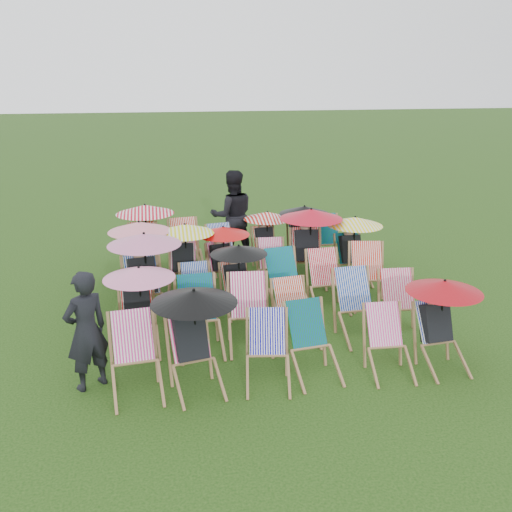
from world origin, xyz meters
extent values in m
plane|color=#13330B|center=(0.00, 0.00, 0.00)|extent=(100.00, 100.00, 0.00)
cube|color=#DC2C8B|center=(-2.08, -1.96, 0.68)|extent=(0.55, 0.43, 0.61)
cube|color=#F23077|center=(-1.36, -2.04, 0.64)|extent=(0.55, 0.45, 0.58)
cube|color=black|center=(-1.35, -2.09, 0.64)|extent=(0.48, 0.49, 0.61)
sphere|color=tan|center=(-1.37, -1.99, 0.96)|extent=(0.21, 0.21, 0.21)
cylinder|color=black|center=(-1.28, -2.11, 0.91)|extent=(0.03, 0.03, 0.71)
cone|color=black|center=(-1.28, -2.11, 1.23)|extent=(1.11, 1.11, 0.17)
cube|color=#0B0797|center=(-0.32, -2.04, 0.63)|extent=(0.52, 0.42, 0.57)
cube|color=#096629|center=(0.25, -1.93, 0.66)|extent=(0.54, 0.42, 0.59)
cube|color=#F93198|center=(1.33, -2.06, 0.61)|extent=(0.48, 0.36, 0.55)
cube|color=#071AA1|center=(2.06, -2.06, 0.60)|extent=(0.48, 0.37, 0.54)
cube|color=black|center=(2.06, -2.11, 0.60)|extent=(0.41, 0.42, 0.57)
sphere|color=tan|center=(2.05, -2.02, 0.90)|extent=(0.20, 0.20, 0.20)
cylinder|color=black|center=(2.12, -2.14, 0.85)|extent=(0.03, 0.03, 0.66)
cone|color=#A40911|center=(2.12, -2.14, 1.16)|extent=(1.04, 1.04, 0.16)
cube|color=#F00B08|center=(-2.06, -0.81, 0.61)|extent=(0.48, 0.37, 0.55)
cube|color=black|center=(-2.05, -0.86, 0.61)|extent=(0.41, 0.42, 0.57)
sphere|color=tan|center=(-2.06, -0.76, 0.91)|extent=(0.20, 0.20, 0.20)
cylinder|color=black|center=(-1.99, -0.89, 0.86)|extent=(0.03, 0.03, 0.67)
cone|color=pink|center=(-1.99, -0.89, 1.16)|extent=(1.05, 1.05, 0.16)
cube|color=#09642C|center=(-1.18, -0.87, 0.71)|extent=(0.55, 0.42, 0.64)
cube|color=#D82B72|center=(-0.39, -0.88, 0.71)|extent=(0.56, 0.43, 0.63)
cube|color=red|center=(0.27, -0.89, 0.63)|extent=(0.51, 0.40, 0.56)
cube|color=#072BA0|center=(1.28, -0.89, 0.69)|extent=(0.54, 0.41, 0.62)
cube|color=#DC2C5C|center=(2.01, -0.93, 0.65)|extent=(0.52, 0.40, 0.59)
cube|color=#0830A9|center=(-2.00, 0.33, 0.70)|extent=(0.59, 0.48, 0.63)
cube|color=black|center=(-1.99, 0.28, 0.70)|extent=(0.52, 0.53, 0.66)
sphere|color=tan|center=(-2.01, 0.38, 1.04)|extent=(0.23, 0.23, 0.23)
cylinder|color=black|center=(-1.92, 0.25, 0.99)|extent=(0.03, 0.03, 0.77)
cone|color=#CF6A99|center=(-1.92, 0.25, 1.34)|extent=(1.21, 1.21, 0.19)
cube|color=#082DAA|center=(-1.12, 0.22, 0.60)|extent=(0.47, 0.35, 0.54)
cube|color=red|center=(-0.43, 0.29, 0.56)|extent=(0.47, 0.37, 0.51)
cube|color=black|center=(-0.43, 0.25, 0.56)|extent=(0.40, 0.41, 0.53)
sphere|color=tan|center=(-0.44, 0.34, 0.84)|extent=(0.19, 0.19, 0.19)
cylinder|color=black|center=(-0.37, 0.22, 0.80)|extent=(0.03, 0.03, 0.62)
cone|color=black|center=(-0.37, 0.22, 1.08)|extent=(0.97, 0.97, 0.15)
cube|color=#0B7449|center=(0.39, 0.29, 0.70)|extent=(0.58, 0.47, 0.63)
cube|color=red|center=(1.14, 0.27, 0.67)|extent=(0.52, 0.39, 0.60)
cube|color=red|center=(1.97, 0.35, 0.71)|extent=(0.59, 0.48, 0.64)
cube|color=#E52D7F|center=(-2.10, 1.44, 0.66)|extent=(0.55, 0.44, 0.59)
cube|color=black|center=(-2.10, 1.39, 0.66)|extent=(0.47, 0.49, 0.62)
sphere|color=tan|center=(-2.11, 1.49, 0.98)|extent=(0.22, 0.22, 0.22)
cylinder|color=black|center=(-2.03, 1.36, 0.93)|extent=(0.03, 0.03, 0.72)
cone|color=pink|center=(-2.03, 1.36, 1.26)|extent=(1.13, 1.13, 0.18)
cube|color=#FF338B|center=(-1.25, 1.41, 0.62)|extent=(0.50, 0.39, 0.56)
cube|color=black|center=(-1.26, 1.36, 0.62)|extent=(0.43, 0.44, 0.59)
sphere|color=tan|center=(-1.25, 1.45, 0.93)|extent=(0.21, 0.21, 0.21)
cylinder|color=black|center=(-1.20, 1.31, 0.88)|extent=(0.03, 0.03, 0.68)
cone|color=#D9DA0B|center=(-1.20, 1.31, 1.19)|extent=(1.07, 1.07, 0.17)
cube|color=#EA2E72|center=(-0.56, 1.45, 0.57)|extent=(0.48, 0.39, 0.52)
cube|color=black|center=(-0.55, 1.40, 0.57)|extent=(0.42, 0.43, 0.54)
sphere|color=tan|center=(-0.57, 1.49, 0.86)|extent=(0.19, 0.19, 0.19)
cylinder|color=black|center=(-0.49, 1.38, 0.81)|extent=(0.03, 0.03, 0.63)
cone|color=red|center=(-0.49, 1.38, 1.10)|extent=(0.99, 0.99, 0.15)
cube|color=#E52D75|center=(0.42, 1.38, 0.61)|extent=(0.48, 0.36, 0.55)
cube|color=red|center=(1.15, 1.52, 0.70)|extent=(0.57, 0.44, 0.63)
cube|color=black|center=(1.15, 1.47, 0.70)|extent=(0.49, 0.50, 0.66)
sphere|color=tan|center=(1.16, 1.58, 1.05)|extent=(0.23, 0.23, 0.23)
cylinder|color=black|center=(1.21, 1.41, 0.99)|extent=(0.03, 0.03, 0.77)
cone|color=red|center=(1.21, 1.41, 1.34)|extent=(1.21, 1.21, 0.19)
cube|color=#0A6D2F|center=(2.00, 1.39, 0.62)|extent=(0.48, 0.37, 0.56)
cube|color=black|center=(2.00, 1.34, 0.62)|extent=(0.41, 0.42, 0.58)
sphere|color=tan|center=(2.00, 1.44, 0.92)|extent=(0.20, 0.20, 0.20)
cylinder|color=black|center=(2.06, 1.31, 0.88)|extent=(0.03, 0.03, 0.68)
cone|color=yellow|center=(2.06, 1.31, 1.19)|extent=(1.07, 1.07, 0.17)
cube|color=red|center=(-2.00, 2.66, 0.67)|extent=(0.53, 0.41, 0.61)
cube|color=black|center=(-2.00, 2.61, 0.67)|extent=(0.45, 0.46, 0.63)
sphere|color=tan|center=(-2.01, 2.72, 1.01)|extent=(0.22, 0.22, 0.22)
cylinder|color=black|center=(-1.93, 2.57, 0.95)|extent=(0.03, 0.03, 0.74)
cone|color=#BB091D|center=(-1.93, 2.57, 1.29)|extent=(1.17, 1.17, 0.18)
cube|color=red|center=(-1.17, 2.68, 0.71)|extent=(0.57, 0.45, 0.63)
cube|color=#072496|center=(-0.43, 2.51, 0.63)|extent=(0.52, 0.42, 0.57)
cube|color=red|center=(0.49, 2.50, 0.57)|extent=(0.45, 0.34, 0.51)
cube|color=black|center=(0.50, 2.46, 0.57)|extent=(0.38, 0.39, 0.54)
sphere|color=tan|center=(0.49, 2.55, 0.85)|extent=(0.19, 0.19, 0.19)
cylinder|color=black|center=(0.55, 2.42, 0.81)|extent=(0.03, 0.03, 0.63)
cone|color=#BB1609|center=(0.55, 2.42, 1.09)|extent=(0.99, 0.99, 0.15)
cube|color=#081BA5|center=(1.29, 2.53, 0.61)|extent=(0.47, 0.35, 0.55)
cube|color=black|center=(1.29, 2.48, 0.61)|extent=(0.39, 0.40, 0.58)
sphere|color=tan|center=(1.29, 2.58, 0.91)|extent=(0.20, 0.20, 0.20)
cylinder|color=black|center=(1.35, 2.44, 0.87)|extent=(0.03, 0.03, 0.67)
cone|color=black|center=(1.35, 2.44, 1.17)|extent=(1.06, 1.06, 0.16)
cube|color=#0B7745|center=(1.89, 2.61, 0.69)|extent=(0.53, 0.39, 0.61)
imported|color=black|center=(-2.65, -1.98, 0.80)|extent=(0.70, 0.65, 1.61)
imported|color=black|center=(-0.10, 2.97, 0.98)|extent=(0.98, 0.78, 1.96)
camera|label=1|loc=(-1.67, -8.84, 3.96)|focal=40.00mm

